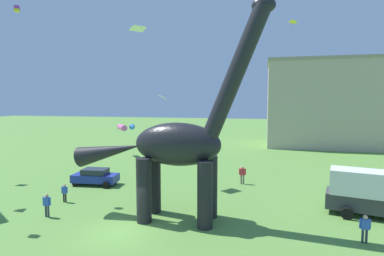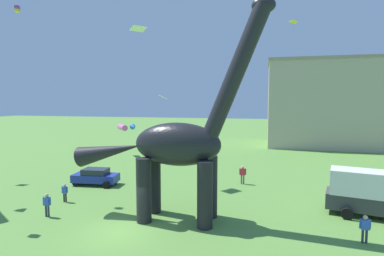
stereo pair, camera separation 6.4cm
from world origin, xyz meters
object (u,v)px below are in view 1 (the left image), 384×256
person_far_spectator (365,226)px  kite_mid_center (163,97)px  parked_box_truck (369,193)px  person_photographer (65,191)px  kite_far_right (138,29)px  dinosaur_sculpture (177,144)px  kite_apex (124,127)px  parked_sedan_left (95,176)px  person_near_flyer (47,203)px  kite_high_left (293,22)px  kite_mid_right (17,9)px  person_vendor_side (242,173)px

person_far_spectator → kite_mid_center: (-19.64, 22.92, 7.49)m
person_far_spectator → parked_box_truck: bearing=-34.1°
person_photographer → kite_far_right: kite_far_right is taller
dinosaur_sculpture → kite_far_right: size_ratio=7.81×
kite_apex → kite_mid_center: bearing=7.1°
parked_box_truck → kite_apex: 32.16m
kite_apex → kite_far_right: bearing=-58.4°
parked_sedan_left → person_near_flyer: size_ratio=2.65×
kite_mid_center → parked_box_truck: bearing=-41.0°
kite_far_right → kite_high_left: 15.10m
kite_mid_center → kite_mid_right: kite_mid_right is taller
dinosaur_sculpture → parked_sedan_left: 12.54m
parked_box_truck → kite_mid_center: 28.84m
person_photographer → kite_far_right: 16.35m
kite_high_left → kite_mid_center: bearing=150.8°
parked_box_truck → person_far_spectator: 4.82m
dinosaur_sculpture → kite_apex: (-14.00, 21.32, -0.97)m
person_near_flyer → kite_apex: size_ratio=0.55×
person_near_flyer → kite_mid_center: (0.40, 23.67, 7.47)m
person_far_spectator → kite_apex: 33.77m
person_far_spectator → person_photographer: bearing=68.1°
person_near_flyer → person_photographer: bearing=-165.0°
person_near_flyer → kite_mid_right: kite_mid_right is taller
person_near_flyer → kite_high_left: kite_high_left is taller
parked_sedan_left → person_far_spectator: (21.13, -7.30, 0.17)m
kite_mid_right → parked_sedan_left: bearing=37.0°
kite_mid_right → person_photographer: bearing=-17.1°
person_photographer → kite_high_left: 25.72m
dinosaur_sculpture → kite_apex: bearing=122.4°
kite_mid_center → kite_apex: size_ratio=0.65×
person_photographer → kite_far_right: size_ratio=0.80×
parked_sedan_left → person_photographer: (0.32, -5.06, 0.08)m
person_photographer → person_vendor_side: bearing=69.4°
kite_mid_center → person_photographer: bearing=-93.2°
kite_mid_right → kite_apex: kite_mid_right is taller
person_vendor_side → kite_mid_right: size_ratio=3.49×
person_near_flyer → kite_far_right: kite_far_right is taller
kite_far_right → kite_high_left: bearing=14.0°
person_photographer → kite_mid_center: 22.06m
kite_far_right → kite_mid_right: 10.24m
parked_box_truck → kite_mid_center: (-21.15, 18.39, 6.81)m
person_vendor_side → kite_high_left: 15.47m
kite_mid_right → kite_high_left: bearing=23.5°
kite_high_left → kite_far_right: bearing=-166.0°
dinosaur_sculpture → person_vendor_side: 11.31m
person_far_spectator → kite_far_right: (-17.73, 10.03, 13.95)m
dinosaur_sculpture → parked_box_truck: dinosaur_sculpture is taller
person_photographer → kite_high_left: kite_high_left is taller
parked_sedan_left → parked_box_truck: bearing=-12.3°
dinosaur_sculpture → person_vendor_side: size_ratio=7.98×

